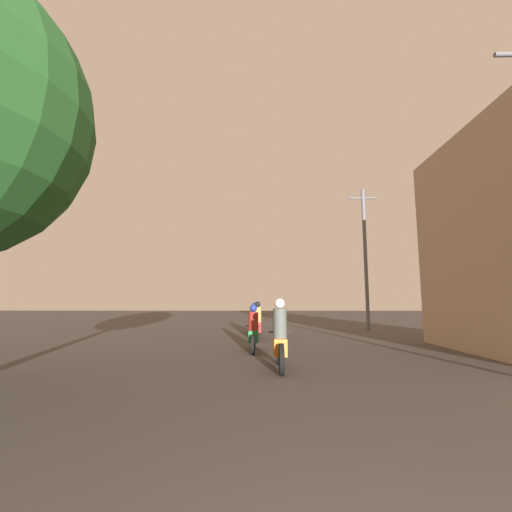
{
  "coord_description": "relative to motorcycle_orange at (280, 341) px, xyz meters",
  "views": [
    {
      "loc": [
        -0.81,
        -0.83,
        1.58
      ],
      "look_at": [
        -1.14,
        17.17,
        3.98
      ],
      "focal_mm": 24.0,
      "sensor_mm": 36.0,
      "label": 1
    }
  ],
  "objects": [
    {
      "name": "utility_pole_far",
      "position": [
        5.42,
        10.95,
        3.51
      ],
      "size": [
        1.6,
        0.2,
        8.01
      ],
      "color": "slate",
      "rests_on": "ground_plane"
    },
    {
      "name": "motorcycle_green",
      "position": [
        -0.7,
        2.95,
        -0.06
      ],
      "size": [
        0.6,
        1.99,
        1.49
      ],
      "rotation": [
        0.0,
        0.0,
        0.11
      ],
      "color": "black",
      "rests_on": "ground_plane"
    },
    {
      "name": "motorcycle_black",
      "position": [
        -0.81,
        8.88,
        -0.04
      ],
      "size": [
        0.6,
        2.14,
        1.54
      ],
      "rotation": [
        0.0,
        0.0,
        0.01
      ],
      "color": "black",
      "rests_on": "ground_plane"
    },
    {
      "name": "motorcycle_red",
      "position": [
        -0.62,
        6.39,
        -0.02
      ],
      "size": [
        0.6,
        2.08,
        1.58
      ],
      "rotation": [
        0.0,
        0.0,
        -0.13
      ],
      "color": "black",
      "rests_on": "ground_plane"
    },
    {
      "name": "motorcycle_orange",
      "position": [
        0.0,
        0.0,
        0.0
      ],
      "size": [
        0.6,
        1.96,
        1.65
      ],
      "rotation": [
        0.0,
        0.0,
        0.08
      ],
      "color": "black",
      "rests_on": "ground_plane"
    }
  ]
}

